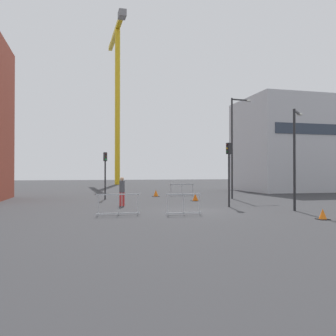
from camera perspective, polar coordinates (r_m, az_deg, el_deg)
The scene contains 14 objects.
ground at distance 19.27m, azimuth 4.10°, elevation -7.12°, with size 160.00×160.00×0.00m, color #333335.
office_block at distance 42.65m, azimuth 19.34°, elevation 3.52°, with size 10.90×9.32×10.52m.
construction_crane at distance 63.36m, azimuth -8.38°, elevation 13.91°, with size 1.64×17.30×28.20m.
streetlamp_tall at distance 28.87m, azimuth 10.87°, elevation 4.54°, with size 1.83×0.29×8.23m.
streetlamp_short at distance 20.73m, azimuth 20.28°, elevation 2.86°, with size 1.24×1.08×5.69m.
traffic_light_corner at distance 27.74m, azimuth -10.33°, elevation 0.07°, with size 0.29×0.39×3.73m.
traffic_light_island at distance 21.79m, azimuth 10.03°, elevation 0.68°, with size 0.39×0.33×3.98m.
pedestrian_walking at distance 22.11m, azimuth -7.61°, elevation -3.47°, with size 0.34×0.34×1.85m.
safety_barrier_right_run at distance 17.47m, azimuth -8.20°, elevation -5.92°, with size 2.20×0.11×1.08m.
safety_barrier_front at distance 31.43m, azimuth 2.30°, elevation -3.60°, with size 2.30×0.20×1.08m.
safety_barrier_left_run at distance 17.45m, azimuth 2.62°, elevation -5.94°, with size 1.83×0.13×1.08m.
traffic_cone_striped at distance 17.32m, azimuth 24.20°, elevation -7.03°, with size 0.49×0.49×0.49m.
traffic_cone_orange at distance 30.62m, azimuth -2.01°, elevation -4.22°, with size 0.59×0.59×0.60m.
traffic_cone_by_barrier at distance 26.02m, azimuth 4.54°, elevation -4.86°, with size 0.57×0.57×0.58m.
Camera 1 is at (-5.90, -18.22, 2.15)m, focal length 36.90 mm.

